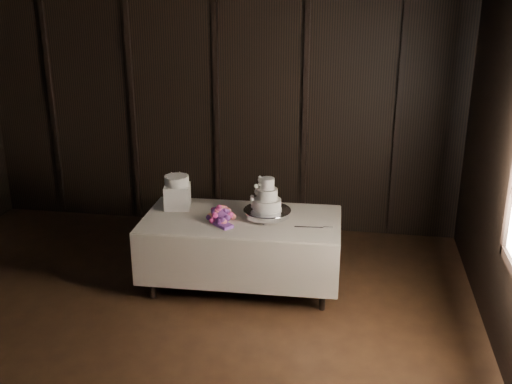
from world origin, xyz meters
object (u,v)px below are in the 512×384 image
object	(u,v)px
cake_stand	(267,214)
wedding_cake	(265,198)
box_pedestal	(177,196)
small_cake	(177,181)
bouquet	(221,215)
display_table	(242,249)

from	to	relation	value
cake_stand	wedding_cake	distance (m)	0.18
box_pedestal	small_cake	distance (m)	0.18
wedding_cake	small_cake	world-z (taller)	wedding_cake
cake_stand	small_cake	bearing A→B (deg)	172.19
wedding_cake	box_pedestal	world-z (taller)	wedding_cake
cake_stand	small_cake	world-z (taller)	small_cake
cake_stand	bouquet	size ratio (longest dim) A/B	1.17
wedding_cake	bouquet	xyz separation A→B (m)	(-0.42, -0.15, -0.15)
small_cake	box_pedestal	bearing A→B (deg)	0.00
bouquet	wedding_cake	bearing A→B (deg)	20.14
box_pedestal	wedding_cake	bearing A→B (deg)	-8.84
cake_stand	small_cake	size ratio (longest dim) A/B	1.91
bouquet	display_table	bearing A→B (deg)	32.66
cake_stand	bouquet	bearing A→B (deg)	-159.28
cake_stand	box_pedestal	world-z (taller)	box_pedestal
cake_stand	small_cake	xyz separation A→B (m)	(-0.98, 0.13, 0.26)
cake_stand	wedding_cake	bearing A→B (deg)	-150.26
box_pedestal	cake_stand	bearing A→B (deg)	-7.81
box_pedestal	small_cake	world-z (taller)	small_cake
display_table	small_cake	world-z (taller)	small_cake
display_table	box_pedestal	xyz separation A→B (m)	(-0.72, 0.18, 0.47)
cake_stand	bouquet	distance (m)	0.47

